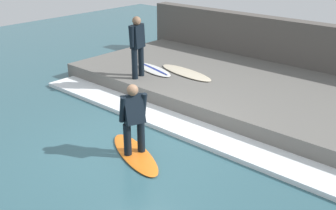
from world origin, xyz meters
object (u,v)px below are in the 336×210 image
Objects in this scene: surfboard_waiting_near at (153,69)px; surfer_waiting_near at (137,44)px; surfer_riding at (133,116)px; surfboard_spare at (186,72)px; surfboard_riding at (135,154)px.

surfer_waiting_near is at bearing -172.68° from surfboard_waiting_near.
surfer_riding reaches higher than surfboard_spare.
surfer_waiting_near is (2.57, 2.48, 0.53)m from surfer_riding.
surfboard_spare is (3.71, 1.68, 0.44)m from surfboard_riding.
surfboard_waiting_near is 0.99m from surfboard_spare.
surfer_riding is at bearing -135.98° from surfer_waiting_near.
surfer_riding is at bearing 90.00° from surfboard_riding.
surfboard_waiting_near is (3.29, 2.58, 0.45)m from surfboard_riding.
surfboard_spare is at bearing -65.12° from surfboard_waiting_near.
surfer_riding is at bearing -155.61° from surfboard_spare.
surfboard_waiting_near is at bearing 7.32° from surfer_waiting_near.
surfboard_waiting_near is (3.29, 2.58, -0.40)m from surfer_riding.
surfboard_waiting_near is at bearing 38.07° from surfboard_riding.
surfboard_riding is 4.20m from surfboard_waiting_near.
surfboard_riding is 4.09m from surfboard_spare.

